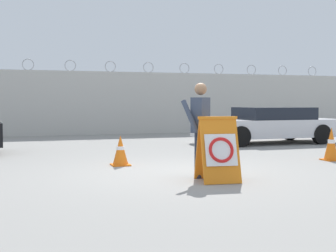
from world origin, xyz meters
TOP-DOWN VIEW (x-y plane):
  - ground_plane at (0.00, 0.00)m, footprint 90.00×90.00m
  - perimeter_wall at (-0.00, 11.15)m, footprint 36.00×0.30m
  - barricade_sign at (0.30, -1.06)m, footprint 0.75×0.77m
  - security_guard at (0.16, -0.56)m, footprint 0.64×0.51m
  - traffic_cone_near at (4.07, 0.77)m, footprint 0.39×0.39m
  - traffic_cone_mid at (-0.89, 1.49)m, footprint 0.40×0.40m
  - parked_car_far_side at (5.02, 5.25)m, footprint 4.82×2.06m

SIDE VIEW (x-z plane):
  - ground_plane at x=0.00m, z-range 0.00..0.00m
  - traffic_cone_mid at x=-0.89m, z-range 0.00..0.66m
  - traffic_cone_near at x=4.07m, z-range 0.00..0.79m
  - barricade_sign at x=0.30m, z-range 0.00..1.15m
  - parked_car_far_side at x=5.02m, z-range 0.01..1.22m
  - security_guard at x=0.16m, z-range 0.10..1.85m
  - perimeter_wall at x=0.00m, z-range -0.22..2.89m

